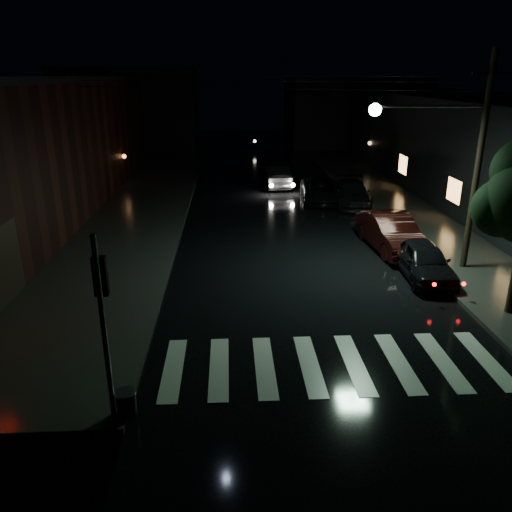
{
  "coord_description": "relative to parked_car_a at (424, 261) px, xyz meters",
  "views": [
    {
      "loc": [
        0.35,
        -10.85,
        7.24
      ],
      "look_at": [
        1.2,
        4.64,
        1.6
      ],
      "focal_mm": 35.0,
      "sensor_mm": 36.0,
      "label": 1
    }
  ],
  "objects": [
    {
      "name": "building_far_right",
      "position": [
        6.4,
        38.71,
        2.82
      ],
      "size": [
        14.0,
        10.0,
        7.0
      ],
      "primitive_type": "cube",
      "color": "black",
      "rests_on": "ground"
    },
    {
      "name": "sidewalk_right",
      "position": [
        2.4,
        7.71,
        -0.61
      ],
      "size": [
        4.0,
        44.0,
        0.15
      ],
      "primitive_type": "cube",
      "color": "#282826",
      "rests_on": "ground"
    },
    {
      "name": "parked_car_a",
      "position": [
        0.0,
        0.0,
        0.0
      ],
      "size": [
        1.78,
        4.06,
        1.36
      ],
      "primitive_type": "imported",
      "rotation": [
        0.0,
        0.0,
        -0.04
      ],
      "color": "black",
      "rests_on": "ground"
    },
    {
      "name": "parked_car_d",
      "position": [
        -1.69,
        12.32,
        0.0
      ],
      "size": [
        2.65,
        5.08,
        1.37
      ],
      "primitive_type": "imported",
      "rotation": [
        0.0,
        0.0,
        -0.08
      ],
      "color": "black",
      "rests_on": "ground"
    },
    {
      "name": "parked_car_b",
      "position": [
        -0.25,
        3.24,
        0.11
      ],
      "size": [
        2.05,
        4.94,
        1.59
      ],
      "primitive_type": "imported",
      "rotation": [
        0.0,
        0.0,
        0.08
      ],
      "color": "black",
      "rests_on": "ground"
    },
    {
      "name": "sidewalk_left",
      "position": [
        -12.6,
        7.71,
        -0.61
      ],
      "size": [
        6.0,
        44.0,
        0.15
      ],
      "primitive_type": "cube",
      "color": "#282826",
      "rests_on": "ground"
    },
    {
      "name": "crosswalk",
      "position": [
        -4.6,
        -5.79,
        -0.68
      ],
      "size": [
        9.0,
        3.0,
        0.01
      ],
      "primitive_type": "cube",
      "color": "beige",
      "rests_on": "ground"
    },
    {
      "name": "signal_pole_corner",
      "position": [
        -9.74,
        -7.75,
        0.86
      ],
      "size": [
        0.68,
        0.61,
        4.2
      ],
      "color": "slate",
      "rests_on": "ground"
    },
    {
      "name": "parked_car_c",
      "position": [
        0.0,
        11.37,
        0.01
      ],
      "size": [
        2.51,
        4.97,
        1.38
      ],
      "primitive_type": "imported",
      "rotation": [
        0.0,
        0.0,
        -0.12
      ],
      "color": "black",
      "rests_on": "ground"
    },
    {
      "name": "utility_pole",
      "position": [
        1.23,
        0.71,
        3.92
      ],
      "size": [
        4.92,
        0.44,
        8.0
      ],
      "color": "black",
      "rests_on": "ground"
    },
    {
      "name": "ground",
      "position": [
        -7.6,
        -6.29,
        -0.68
      ],
      "size": [
        120.0,
        120.0,
        0.0
      ],
      "primitive_type": "plane",
      "color": "black",
      "rests_on": "ground"
    },
    {
      "name": "oncoming_car",
      "position": [
        -4.1,
        16.62,
        0.08
      ],
      "size": [
        1.97,
        4.71,
        1.51
      ],
      "primitive_type": "imported",
      "rotation": [
        0.0,
        0.0,
        3.22
      ],
      "color": "black",
      "rests_on": "ground"
    },
    {
      "name": "building_far_left",
      "position": [
        -17.6,
        38.71,
        3.32
      ],
      "size": [
        14.0,
        10.0,
        8.0
      ],
      "primitive_type": "cube",
      "color": "black",
      "rests_on": "ground"
    },
    {
      "name": "building_right",
      "position": [
        9.4,
        11.71,
        2.32
      ],
      "size": [
        10.0,
        40.0,
        6.0
      ],
      "primitive_type": "cube",
      "color": "black",
      "rests_on": "ground"
    }
  ]
}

